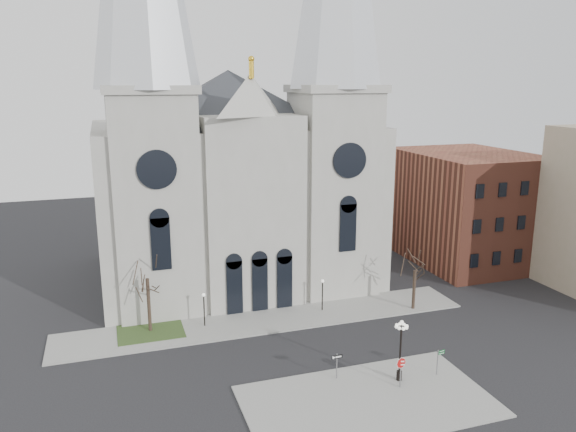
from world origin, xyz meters
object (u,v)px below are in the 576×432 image
object	(u,v)px
one_way_sign	(337,362)
street_name_sign	(438,360)
stop_sign	(401,366)
globe_lamp	(401,343)

from	to	relation	value
one_way_sign	street_name_sign	bearing A→B (deg)	-16.21
stop_sign	globe_lamp	xyz separation A→B (m)	(0.44, 0.95, 1.37)
globe_lamp	stop_sign	bearing A→B (deg)	-115.05
one_way_sign	stop_sign	bearing A→B (deg)	-35.89
stop_sign	globe_lamp	distance (m)	1.72
globe_lamp	one_way_sign	distance (m)	5.13
globe_lamp	one_way_sign	size ratio (longest dim) A/B	2.38
globe_lamp	street_name_sign	bearing A→B (deg)	-3.28
stop_sign	street_name_sign	distance (m)	3.88
globe_lamp	street_name_sign	distance (m)	3.82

